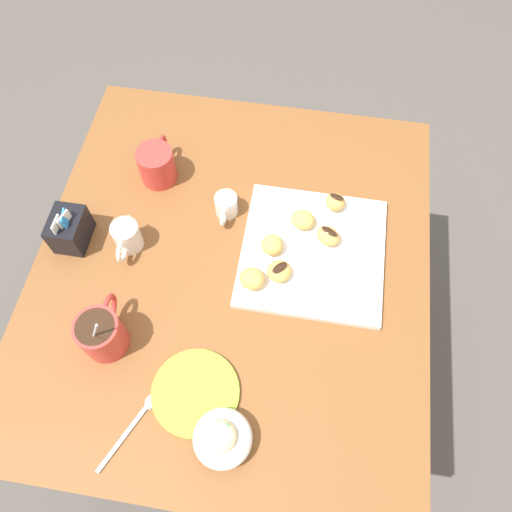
{
  "coord_description": "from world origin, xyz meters",
  "views": [
    {
      "loc": [
        -0.47,
        -0.13,
        1.7
      ],
      "look_at": [
        0.02,
        -0.05,
        0.75
      ],
      "focal_mm": 34.46,
      "sensor_mm": 36.0,
      "label": 1
    }
  ],
  "objects_px": {
    "cream_pitcher_white": "(127,236)",
    "beignet_3": "(272,245)",
    "saucer_lime_left": "(195,392)",
    "beignet_1": "(328,236)",
    "beignet_4": "(252,279)",
    "beignet_2": "(303,220)",
    "dining_table": "(233,290)",
    "beignet_5": "(335,202)",
    "coffee_mug_red_right": "(157,164)",
    "coffee_mug_red_left": "(102,333)",
    "sugar_caddy": "(70,229)",
    "pastry_plate_square": "(313,252)",
    "beignet_0": "(279,271)",
    "chocolate_sauce_pitcher": "(226,205)",
    "ice_cream_bowl": "(222,438)"
  },
  "relations": [
    {
      "from": "beignet_2",
      "to": "dining_table",
      "type": "bearing_deg",
      "value": 131.06
    },
    {
      "from": "coffee_mug_red_left",
      "to": "beignet_5",
      "type": "xyz_separation_m",
      "value": [
        0.39,
        -0.43,
        -0.02
      ]
    },
    {
      "from": "cream_pitcher_white",
      "to": "beignet_5",
      "type": "distance_m",
      "value": 0.47
    },
    {
      "from": "pastry_plate_square",
      "to": "coffee_mug_red_right",
      "type": "bearing_deg",
      "value": 68.29
    },
    {
      "from": "pastry_plate_square",
      "to": "ice_cream_bowl",
      "type": "xyz_separation_m",
      "value": [
        -0.42,
        0.12,
        0.03
      ]
    },
    {
      "from": "beignet_1",
      "to": "beignet_2",
      "type": "height_order",
      "value": "beignet_1"
    },
    {
      "from": "sugar_caddy",
      "to": "beignet_5",
      "type": "height_order",
      "value": "sugar_caddy"
    },
    {
      "from": "dining_table",
      "to": "coffee_mug_red_left",
      "type": "xyz_separation_m",
      "value": [
        -0.21,
        0.22,
        0.18
      ]
    },
    {
      "from": "coffee_mug_red_right",
      "to": "beignet_3",
      "type": "distance_m",
      "value": 0.34
    },
    {
      "from": "beignet_0",
      "to": "beignet_2",
      "type": "xyz_separation_m",
      "value": [
        0.14,
        -0.03,
        0.0
      ]
    },
    {
      "from": "beignet_3",
      "to": "beignet_5",
      "type": "distance_m",
      "value": 0.18
    },
    {
      "from": "dining_table",
      "to": "beignet_4",
      "type": "bearing_deg",
      "value": -125.23
    },
    {
      "from": "cream_pitcher_white",
      "to": "beignet_3",
      "type": "height_order",
      "value": "cream_pitcher_white"
    },
    {
      "from": "dining_table",
      "to": "beignet_2",
      "type": "height_order",
      "value": "beignet_2"
    },
    {
      "from": "coffee_mug_red_left",
      "to": "sugar_caddy",
      "type": "relative_size",
      "value": 1.41
    },
    {
      "from": "beignet_0",
      "to": "beignet_4",
      "type": "xyz_separation_m",
      "value": [
        -0.03,
        0.05,
        0.0
      ]
    },
    {
      "from": "dining_table",
      "to": "beignet_5",
      "type": "bearing_deg",
      "value": -49.11
    },
    {
      "from": "coffee_mug_red_left",
      "to": "beignet_4",
      "type": "xyz_separation_m",
      "value": [
        0.17,
        -0.27,
        -0.02
      ]
    },
    {
      "from": "coffee_mug_red_left",
      "to": "beignet_1",
      "type": "distance_m",
      "value": 0.52
    },
    {
      "from": "beignet_1",
      "to": "beignet_3",
      "type": "height_order",
      "value": "beignet_1"
    },
    {
      "from": "cream_pitcher_white",
      "to": "beignet_3",
      "type": "xyz_separation_m",
      "value": [
        0.03,
        -0.32,
        -0.01
      ]
    },
    {
      "from": "coffee_mug_red_right",
      "to": "cream_pitcher_white",
      "type": "bearing_deg",
      "value": 174.71
    },
    {
      "from": "pastry_plate_square",
      "to": "ice_cream_bowl",
      "type": "distance_m",
      "value": 0.44
    },
    {
      "from": "ice_cream_bowl",
      "to": "sugar_caddy",
      "type": "bearing_deg",
      "value": 48.11
    },
    {
      "from": "dining_table",
      "to": "beignet_0",
      "type": "height_order",
      "value": "beignet_0"
    },
    {
      "from": "beignet_5",
      "to": "beignet_0",
      "type": "bearing_deg",
      "value": 152.05
    },
    {
      "from": "chocolate_sauce_pitcher",
      "to": "beignet_1",
      "type": "bearing_deg",
      "value": -101.3
    },
    {
      "from": "pastry_plate_square",
      "to": "beignet_1",
      "type": "height_order",
      "value": "beignet_1"
    },
    {
      "from": "sugar_caddy",
      "to": "beignet_2",
      "type": "height_order",
      "value": "sugar_caddy"
    },
    {
      "from": "dining_table",
      "to": "sugar_caddy",
      "type": "bearing_deg",
      "value": 88.0
    },
    {
      "from": "ice_cream_bowl",
      "to": "beignet_1",
      "type": "bearing_deg",
      "value": -18.39
    },
    {
      "from": "sugar_caddy",
      "to": "beignet_5",
      "type": "relative_size",
      "value": 2.34
    },
    {
      "from": "saucer_lime_left",
      "to": "beignet_1",
      "type": "height_order",
      "value": "beignet_1"
    },
    {
      "from": "sugar_caddy",
      "to": "beignet_0",
      "type": "bearing_deg",
      "value": -92.88
    },
    {
      "from": "beignet_3",
      "to": "beignet_4",
      "type": "height_order",
      "value": "same"
    },
    {
      "from": "pastry_plate_square",
      "to": "coffee_mug_red_right",
      "type": "distance_m",
      "value": 0.42
    },
    {
      "from": "coffee_mug_red_left",
      "to": "saucer_lime_left",
      "type": "bearing_deg",
      "value": -110.28
    },
    {
      "from": "pastry_plate_square",
      "to": "beignet_3",
      "type": "height_order",
      "value": "beignet_3"
    },
    {
      "from": "ice_cream_bowl",
      "to": "saucer_lime_left",
      "type": "height_order",
      "value": "ice_cream_bowl"
    },
    {
      "from": "sugar_caddy",
      "to": "beignet_3",
      "type": "relative_size",
      "value": 2.11
    },
    {
      "from": "beignet_2",
      "to": "beignet_1",
      "type": "bearing_deg",
      "value": -119.37
    },
    {
      "from": "sugar_caddy",
      "to": "beignet_1",
      "type": "height_order",
      "value": "sugar_caddy"
    },
    {
      "from": "dining_table",
      "to": "sugar_caddy",
      "type": "xyz_separation_m",
      "value": [
        0.01,
        0.36,
        0.17
      ]
    },
    {
      "from": "beignet_3",
      "to": "beignet_4",
      "type": "relative_size",
      "value": 0.92
    },
    {
      "from": "coffee_mug_red_right",
      "to": "beignet_4",
      "type": "relative_size",
      "value": 2.28
    },
    {
      "from": "saucer_lime_left",
      "to": "beignet_5",
      "type": "xyz_separation_m",
      "value": [
        0.47,
        -0.23,
        0.03
      ]
    },
    {
      "from": "ice_cream_bowl",
      "to": "chocolate_sauce_pitcher",
      "type": "relative_size",
      "value": 1.19
    },
    {
      "from": "saucer_lime_left",
      "to": "chocolate_sauce_pitcher",
      "type": "bearing_deg",
      "value": 2.53
    },
    {
      "from": "saucer_lime_left",
      "to": "beignet_0",
      "type": "bearing_deg",
      "value": -24.76
    },
    {
      "from": "cream_pitcher_white",
      "to": "saucer_lime_left",
      "type": "bearing_deg",
      "value": -144.13
    }
  ]
}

